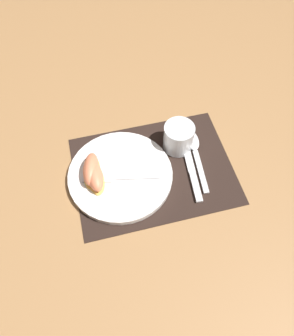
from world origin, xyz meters
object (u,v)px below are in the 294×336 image
object	(u,v)px
juice_glass	(178,138)
knife	(191,167)
plate	(120,175)
citrus_wedge_1	(95,176)
fork	(115,177)
citrus_wedge_0	(91,170)
spoon	(195,148)

from	to	relation	value
juice_glass	knife	xyz separation A→B (m)	(0.01, -0.08, -0.03)
plate	citrus_wedge_1	xyz separation A→B (m)	(-0.06, -0.00, 0.03)
juice_glass	fork	size ratio (longest dim) A/B	0.41
plate	juice_glass	world-z (taller)	juice_glass
fork	citrus_wedge_0	xyz separation A→B (m)	(-0.05, 0.03, 0.02)
spoon	citrus_wedge_0	distance (m)	0.28
plate	juice_glass	size ratio (longest dim) A/B	3.33
knife	citrus_wedge_1	distance (m)	0.25
juice_glass	citrus_wedge_1	world-z (taller)	juice_glass
juice_glass	citrus_wedge_1	xyz separation A→B (m)	(-0.23, -0.06, -0.00)
plate	citrus_wedge_1	world-z (taller)	citrus_wedge_1
knife	citrus_wedge_1	bearing A→B (deg)	176.11
citrus_wedge_1	citrus_wedge_0	bearing A→B (deg)	106.36
plate	fork	bearing A→B (deg)	-143.34
plate	juice_glass	xyz separation A→B (m)	(0.17, 0.06, 0.03)
citrus_wedge_1	plate	bearing A→B (deg)	2.45
juice_glass	spoon	world-z (taller)	juice_glass
juice_glass	citrus_wedge_0	world-z (taller)	juice_glass
plate	knife	xyz separation A→B (m)	(0.18, -0.02, -0.01)
knife	fork	bearing A→B (deg)	177.47
knife	fork	xyz separation A→B (m)	(-0.20, 0.01, 0.02)
plate	spoon	xyz separation A→B (m)	(0.21, 0.03, -0.00)
fork	spoon	bearing A→B (deg)	11.27
knife	citrus_wedge_0	bearing A→B (deg)	172.15
plate	citrus_wedge_1	distance (m)	0.07
citrus_wedge_0	citrus_wedge_1	xyz separation A→B (m)	(0.01, -0.02, -0.00)
spoon	citrus_wedge_0	size ratio (longest dim) A/B	1.93
juice_glass	spoon	xyz separation A→B (m)	(0.04, -0.02, -0.03)
plate	knife	distance (m)	0.18
plate	juice_glass	bearing A→B (deg)	18.64
plate	fork	distance (m)	0.02
plate	fork	xyz separation A→B (m)	(-0.01, -0.01, 0.01)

